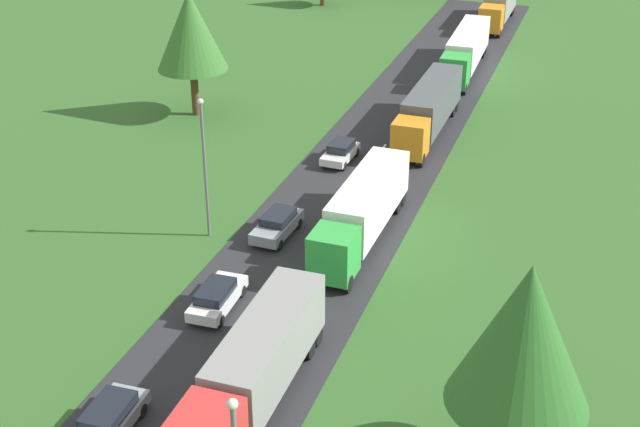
{
  "coord_description": "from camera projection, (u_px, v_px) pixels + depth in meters",
  "views": [
    {
      "loc": [
        15.5,
        -13.34,
        25.76
      ],
      "look_at": [
        0.42,
        29.79,
        2.2
      ],
      "focal_mm": 48.41,
      "sensor_mm": 36.0,
      "label": 1
    }
  ],
  "objects": [
    {
      "name": "tree_birch",
      "position": [
        524.0,
        337.0,
        32.47
      ],
      "size": [
        5.65,
        5.65,
        9.88
      ],
      "color": "#513823",
      "rests_on": "ground"
    },
    {
      "name": "truck_third",
      "position": [
        429.0,
        108.0,
        67.53
      ],
      "size": [
        2.57,
        13.67,
        3.76
      ],
      "color": "orange",
      "rests_on": "road"
    },
    {
      "name": "car_third",
      "position": [
        217.0,
        297.0,
        45.83
      ],
      "size": [
        1.94,
        4.48,
        1.47
      ],
      "color": "white",
      "rests_on": "road"
    },
    {
      "name": "truck_lead",
      "position": [
        255.0,
        368.0,
        38.16
      ],
      "size": [
        2.59,
        12.37,
        3.7
      ],
      "color": "red",
      "rests_on": "road"
    },
    {
      "name": "truck_second",
      "position": [
        363.0,
        210.0,
        52.07
      ],
      "size": [
        2.64,
        12.79,
        3.58
      ],
      "color": "green",
      "rests_on": "road"
    },
    {
      "name": "truck_fifth",
      "position": [
        498.0,
        5.0,
        97.09
      ],
      "size": [
        2.51,
        12.34,
        3.69
      ],
      "color": "orange",
      "rests_on": "road"
    },
    {
      "name": "car_fourth",
      "position": [
        277.0,
        224.0,
        53.07
      ],
      "size": [
        2.01,
        4.44,
        1.51
      ],
      "color": "#8C939E",
      "rests_on": "road"
    },
    {
      "name": "truck_fourth",
      "position": [
        466.0,
        49.0,
        81.72
      ],
      "size": [
        2.89,
        14.59,
        3.65
      ],
      "color": "green",
      "rests_on": "road"
    },
    {
      "name": "tree_pine",
      "position": [
        191.0,
        31.0,
        69.15
      ],
      "size": [
        5.76,
        5.76,
        10.31
      ],
      "color": "#513823",
      "rests_on": "ground"
    },
    {
      "name": "car_second",
      "position": [
        107.0,
        420.0,
        37.12
      ],
      "size": [
        2.03,
        4.66,
        1.44
      ],
      "color": "#8C939E",
      "rests_on": "road"
    },
    {
      "name": "car_fifth",
      "position": [
        341.0,
        152.0,
        63.25
      ],
      "size": [
        1.93,
        4.08,
        1.46
      ],
      "color": "white",
      "rests_on": "road"
    },
    {
      "name": "lamppost_second",
      "position": [
        205.0,
        162.0,
        51.3
      ],
      "size": [
        0.36,
        0.36,
        8.96
      ],
      "color": "slate",
      "rests_on": "ground"
    },
    {
      "name": "road",
      "position": [
        282.0,
        288.0,
        48.09
      ],
      "size": [
        10.0,
        140.0,
        0.06
      ],
      "primitive_type": "cube",
      "color": "#2B2B30",
      "rests_on": "ground"
    },
    {
      "name": "lane_marking_centre",
      "position": [
        256.0,
        322.0,
        45.05
      ],
      "size": [
        0.16,
        120.72,
        0.01
      ],
      "color": "white",
      "rests_on": "road"
    }
  ]
}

